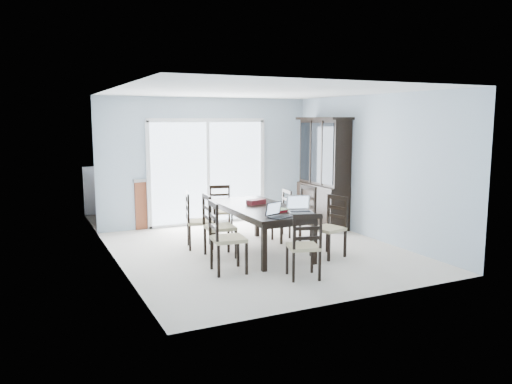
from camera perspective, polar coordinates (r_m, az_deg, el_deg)
floor at (r=8.29m, az=0.47°, el=-6.79°), size 5.00×5.00×0.00m
ceiling at (r=8.02m, az=0.49°, el=11.45°), size 5.00×5.00×0.00m
back_wall at (r=10.35m, az=-5.57°, el=3.51°), size 4.50×0.02×2.60m
wall_left at (r=7.36m, az=-15.50°, el=1.28°), size 0.02×5.00×2.60m
wall_right at (r=9.25m, az=13.14°, el=2.76°), size 0.02×5.00×2.60m
balcony at (r=11.48m, az=-7.17°, el=-2.85°), size 4.50×2.00×0.10m
railing at (r=12.32m, az=-8.68°, el=0.72°), size 4.50×0.06×1.10m
dining_table at (r=8.14m, az=0.47°, el=-2.22°), size 1.00×2.20×0.75m
china_hutch at (r=10.15m, az=7.71°, el=2.09°), size 0.50×1.38×2.20m
sliding_door at (r=10.35m, az=-5.51°, el=2.33°), size 2.52×0.05×2.18m
chair_left_near at (r=7.05m, az=-3.97°, el=-4.28°), size 0.50×0.49×1.19m
chair_left_mid at (r=7.84m, az=-4.84°, el=-3.10°), size 0.48×0.47×1.16m
chair_left_far at (r=8.45m, az=-7.08°, el=-2.52°), size 0.51×0.50×1.10m
chair_right_near at (r=8.01m, az=8.75°, el=-3.12°), size 0.52×0.51×1.11m
chair_right_mid at (r=8.65m, az=5.34°, el=-1.95°), size 0.50×0.48×1.18m
chair_right_far at (r=9.21m, az=2.98°, el=-1.87°), size 0.43×0.42×1.01m
chair_end_near at (r=6.77m, az=5.64°, el=-5.37°), size 0.50×0.50×1.07m
chair_end_far at (r=9.53m, az=-4.09°, el=-1.40°), size 0.48×0.49×1.05m
laptop_dark at (r=7.24m, az=2.79°, el=-2.52°), size 0.38×0.32×0.22m
laptop_silver at (r=7.63m, az=5.07°, el=-1.91°), size 0.43×0.36×0.25m
book_stack at (r=7.69m, az=2.57°, el=-2.11°), size 0.32×0.28×0.04m
cell_phone at (r=7.21m, az=3.01°, el=-2.95°), size 0.10×0.07×0.01m
game_box at (r=8.36m, az=0.01°, el=-1.13°), size 0.34×0.23×0.08m
hot_tub at (r=11.13m, az=-10.67°, el=-0.37°), size 2.20×2.03×1.01m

